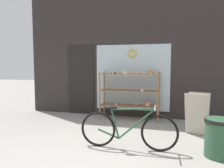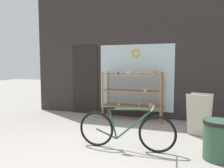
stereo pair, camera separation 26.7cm
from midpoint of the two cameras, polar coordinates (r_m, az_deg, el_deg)
name	(u,v)px [view 2 (the right image)]	position (r m, az deg, el deg)	size (l,w,h in m)	color
ground_plane	(89,154)	(3.95, -4.07, -17.73)	(30.00, 30.00, 0.00)	gray
storefront_facade	(129,54)	(6.43, 5.53, 7.87)	(6.12, 0.13, 3.78)	#2D2826
display_case	(134,91)	(6.05, 7.02, -1.72)	(1.63, 0.49, 1.37)	#8E6642
bicycle	(125,130)	(4.03, 5.42, -11.88)	(1.78, 0.46, 0.79)	black
sandwich_board	(199,115)	(5.08, 23.20, -7.47)	(0.56, 0.51, 0.91)	#B2A893
trash_bin	(218,138)	(4.05, 27.78, -12.50)	(0.48, 0.48, 0.64)	#2D5138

